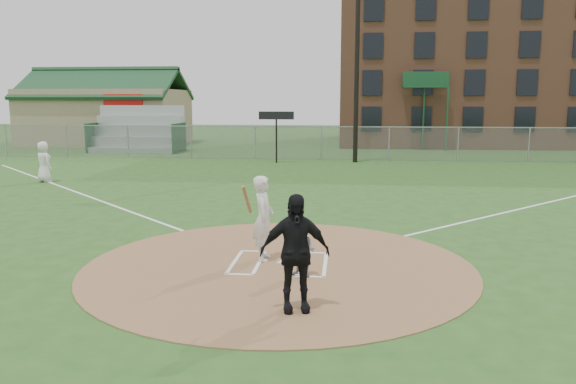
# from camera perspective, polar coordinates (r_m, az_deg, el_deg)

# --- Properties ---
(ground) EXTENTS (140.00, 140.00, 0.00)m
(ground) POSITION_cam_1_polar(r_m,az_deg,el_deg) (12.26, -0.94, -7.52)
(ground) COLOR #254F1B
(ground) RESTS_ON ground
(dirt_circle) EXTENTS (8.40, 8.40, 0.02)m
(dirt_circle) POSITION_cam_1_polar(r_m,az_deg,el_deg) (12.26, -0.94, -7.47)
(dirt_circle) COLOR olive
(dirt_circle) RESTS_ON ground
(home_plate) EXTENTS (0.61, 0.61, 0.03)m
(home_plate) POSITION_cam_1_polar(r_m,az_deg,el_deg) (12.43, 0.27, -7.11)
(home_plate) COLOR silver
(home_plate) RESTS_ON dirt_circle
(foul_line_first) EXTENTS (17.04, 17.04, 0.01)m
(foul_line_first) POSITION_cam_1_polar(r_m,az_deg,el_deg) (22.30, 25.66, -0.77)
(foul_line_first) COLOR white
(foul_line_first) RESTS_ON ground
(foul_line_third) EXTENTS (17.04, 17.04, 0.01)m
(foul_line_third) POSITION_cam_1_polar(r_m,az_deg,el_deg) (23.39, -20.66, -0.02)
(foul_line_third) COLOR white
(foul_line_third) RESTS_ON ground
(catcher) EXTENTS (0.63, 0.56, 1.07)m
(catcher) POSITION_cam_1_polar(r_m,az_deg,el_deg) (11.35, 1.54, -6.00)
(catcher) COLOR slate
(catcher) RESTS_ON dirt_circle
(umpire) EXTENTS (1.25, 0.72, 2.01)m
(umpire) POSITION_cam_1_polar(r_m,az_deg,el_deg) (9.45, 0.69, -6.18)
(umpire) COLOR black
(umpire) RESTS_ON dirt_circle
(ondeck_player) EXTENTS (1.03, 0.96, 1.77)m
(ondeck_player) POSITION_cam_1_polar(r_m,az_deg,el_deg) (26.81, -23.57, 2.82)
(ondeck_player) COLOR silver
(ondeck_player) RESTS_ON ground
(batters_boxes) EXTENTS (2.08, 1.88, 0.01)m
(batters_boxes) POSITION_cam_1_polar(r_m,az_deg,el_deg) (12.40, -0.86, -7.21)
(batters_boxes) COLOR white
(batters_boxes) RESTS_ON dirt_circle
(batter_at_plate) EXTENTS (0.60, 1.05, 1.89)m
(batter_at_plate) POSITION_cam_1_polar(r_m,az_deg,el_deg) (12.45, -2.51, -2.65)
(batter_at_plate) COLOR silver
(batter_at_plate) RESTS_ON dirt_circle
(outfield_fence) EXTENTS (56.08, 0.08, 2.03)m
(outfield_fence) POSITION_cam_1_polar(r_m,az_deg,el_deg) (33.78, 3.41, 4.98)
(outfield_fence) COLOR slate
(outfield_fence) RESTS_ON ground
(bleachers) EXTENTS (6.08, 3.20, 3.20)m
(bleachers) POSITION_cam_1_polar(r_m,az_deg,el_deg) (40.54, -15.11, 6.21)
(bleachers) COLOR #B7BABF
(bleachers) RESTS_ON ground
(clubhouse) EXTENTS (12.20, 8.71, 6.23)m
(clubhouse) POSITION_cam_1_polar(r_m,az_deg,el_deg) (48.69, -17.85, 7.49)
(clubhouse) COLOR tan
(clubhouse) RESTS_ON ground
(brick_warehouse) EXTENTS (30.00, 17.17, 15.00)m
(brick_warehouse) POSITION_cam_1_polar(r_m,az_deg,el_deg) (51.88, 22.71, 12.96)
(brick_warehouse) COLOR brown
(brick_warehouse) RESTS_ON ground
(light_pole) EXTENTS (1.20, 0.30, 12.22)m
(light_pole) POSITION_cam_1_polar(r_m,az_deg,el_deg) (32.81, 7.04, 14.58)
(light_pole) COLOR black
(light_pole) RESTS_ON ground
(scoreboard_sign) EXTENTS (2.00, 0.10, 2.93)m
(scoreboard_sign) POSITION_cam_1_polar(r_m,az_deg,el_deg) (32.11, -1.19, 7.22)
(scoreboard_sign) COLOR black
(scoreboard_sign) RESTS_ON ground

